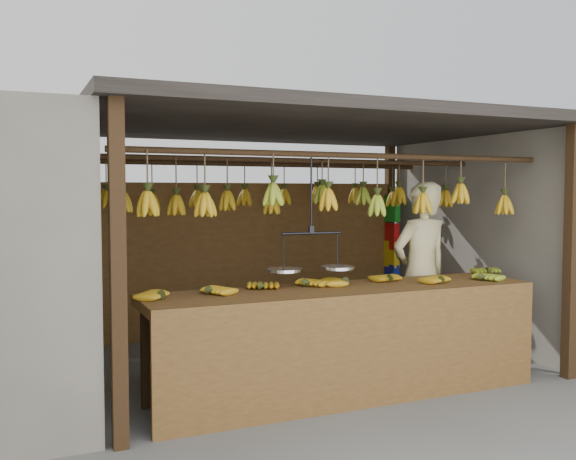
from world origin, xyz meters
name	(u,v)px	position (x,y,z in m)	size (l,w,h in m)	color
ground	(300,361)	(0.00, 0.00, 0.00)	(80.00, 80.00, 0.00)	#5B5B57
stall	(287,165)	(0.00, 0.33, 1.97)	(4.30, 3.30, 2.40)	black
neighbor_right	(569,237)	(3.60, 0.00, 1.15)	(3.00, 3.00, 2.30)	slate
counter	(351,313)	(-0.11, -1.22, 0.71)	(3.48, 0.76, 0.96)	brown
hanging_bananas	(299,199)	(-0.01, 0.01, 1.62)	(3.63, 2.24, 0.39)	#C79315
balance_scale	(311,263)	(-0.36, -1.00, 1.11)	(0.76, 0.31, 0.96)	black
vendor	(421,274)	(1.01, -0.60, 0.90)	(0.65, 0.43, 1.79)	beige
bag_bundles	(392,244)	(1.94, 1.35, 1.01)	(0.08, 0.26, 1.24)	#199926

